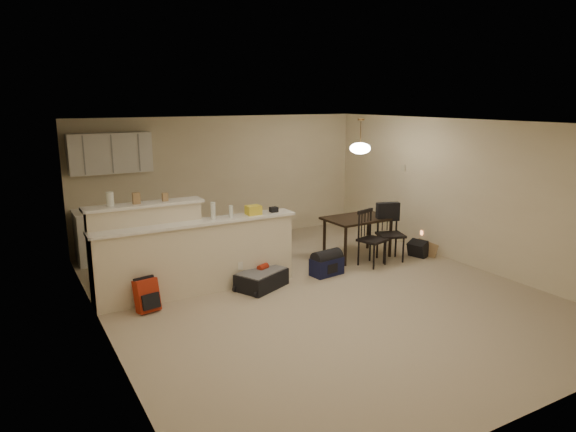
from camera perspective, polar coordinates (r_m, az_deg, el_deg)
room at (r=7.38m, az=3.36°, el=0.55°), size 7.00×7.02×2.50m
breakfast_bar at (r=7.68m, az=-11.90°, el=-4.17°), size 3.08×0.58×1.39m
upper_cabinets at (r=9.57m, az=-19.17°, el=6.63°), size 1.40×0.34×0.70m
kitchen_counter at (r=9.73m, az=-17.24°, el=-1.84°), size 1.80×0.60×0.90m
thermostat at (r=10.36m, az=12.66°, el=5.22°), size 0.02×0.12×0.12m
jar at (r=7.40m, az=-19.16°, el=1.77°), size 0.10×0.10×0.20m
cereal_box at (r=7.47m, az=-16.50°, el=1.90°), size 0.10×0.07×0.16m
small_box at (r=7.58m, az=-13.50°, el=2.07°), size 0.08×0.06×0.12m
bottle_a at (r=7.62m, az=-8.33°, el=0.58°), size 0.07×0.07×0.26m
bottle_b at (r=7.73m, az=-6.35°, el=0.52°), size 0.06×0.06×0.18m
bag_lump at (r=7.88m, az=-3.87°, el=0.66°), size 0.22×0.18×0.14m
pouch at (r=8.05m, az=-1.59°, el=0.72°), size 0.12×0.10×0.08m
dining_table at (r=9.36m, az=7.76°, el=-0.68°), size 1.20×0.82×0.74m
pendant_lamp at (r=9.14m, az=8.02°, el=7.51°), size 0.36×0.36×0.62m
dining_chair_near at (r=8.95m, az=9.37°, el=-2.46°), size 0.52×0.50×0.97m
dining_chair_far at (r=9.28m, az=11.35°, el=-1.89°), size 0.55×0.53×1.00m
suitcase at (r=7.91m, az=-2.96°, el=-7.07°), size 0.89×0.77×0.26m
red_backpack at (r=7.29m, az=-15.42°, el=-8.50°), size 0.33×0.24×0.45m
navy_duffel at (r=8.48m, az=4.31°, el=-5.59°), size 0.56×0.35×0.29m
black_daypack at (r=9.70m, az=14.26°, el=-3.58°), size 0.32×0.38×0.29m
cardboard_sheet at (r=9.73m, az=15.15°, el=-3.56°), size 0.18×0.36×0.29m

